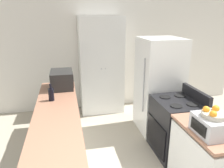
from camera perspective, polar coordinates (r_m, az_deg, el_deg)
The scene contains 10 objects.
wall_back at distance 5.06m, azimuth -3.91°, elevation 8.15°, with size 7.00×0.06×2.60m.
counter_left at distance 3.31m, azimuth -13.71°, elevation -13.95°, with size 0.60×2.65×0.89m.
counter_right at distance 3.05m, azimuth 23.65°, elevation -18.09°, with size 0.60×0.88×0.89m.
pantry_cabinet at distance 4.82m, azimuth -2.81°, elevation 4.73°, with size 0.94×0.53×2.11m.
stove at distance 3.64m, azimuth 16.29°, elevation -10.64°, with size 0.66×0.76×1.05m.
refrigerator at distance 4.15m, azimuth 12.09°, elevation -0.39°, with size 0.75×0.77×1.75m.
microwave at distance 3.96m, azimuth -12.95°, elevation 1.18°, with size 0.39×0.54×0.30m.
wine_bottle at distance 3.42m, azimuth -15.61°, elevation -2.55°, with size 0.08×0.08×0.27m.
toaster_oven at distance 2.62m, azimuth 24.47°, elevation -9.88°, with size 0.31×0.38×0.21m.
fruit_bowl at distance 2.57m, azimuth 24.96°, elevation -7.05°, with size 0.26×0.26×0.10m.
Camera 1 is at (-0.72, -1.40, 2.14)m, focal length 35.00 mm.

